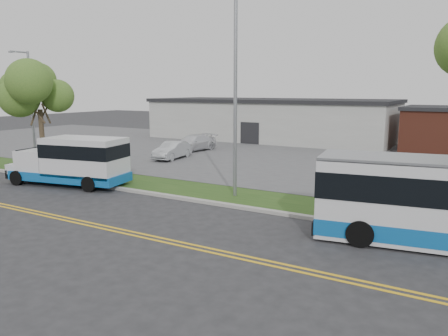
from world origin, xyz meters
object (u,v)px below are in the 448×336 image
Objects in this scene: streetlight_near at (235,91)px; parked_car_a at (172,150)px; tree_west at (39,92)px; shuttle_bus at (75,160)px; parked_car_b at (193,143)px; streetlight_far at (30,101)px; pedestrian at (77,164)px.

parked_car_a is at bearing 141.05° from streetlight_near.
shuttle_bus is (5.93, -2.47, -3.67)m from tree_west.
parked_car_b is (-1.93, 14.51, -0.67)m from shuttle_bus.
streetlight_near is at bearing -45.75° from parked_car_a.
parked_car_b is at bearing 131.35° from streetlight_near.
parked_car_b is (8.00, 9.82, -3.70)m from streetlight_far.
streetlight_near is 5.78× the size of pedestrian.
pedestrian reaches higher than parked_car_b.
streetlight_far is 11.39m from shuttle_bus.
tree_west is 15.01m from streetlight_near.
streetlight_far reaches higher than parked_car_b.
shuttle_bus is at bearing -22.65° from tree_west.
streetlight_near is at bearing -8.05° from streetlight_far.
tree_west is 10.08m from parked_car_a.
pedestrian is 8.62m from parked_car_a.
shuttle_bus is at bearing -167.56° from streetlight_near.
shuttle_bus is at bearing -25.28° from streetlight_far.
tree_west is 13.40m from parked_car_b.
tree_west is at bearing 146.72° from shuttle_bus.
streetlight_far is 9.85m from pedestrian.
streetlight_near reaches higher than pedestrian.
tree_west is 0.86× the size of streetlight_far.
shuttle_bus is 1.58× the size of parked_car_b.
streetlight_near is (15.00, -0.47, 0.11)m from tree_west.
streetlight_near is at bearing 1.81° from shuttle_bus.
shuttle_bus reaches higher than pedestrian.
streetlight_near is 1.19× the size of streetlight_far.
shuttle_bus is (-9.07, -2.00, -3.78)m from streetlight_near.
streetlight_near is 17.24m from parked_car_b.
parked_car_b is at bearing 50.84° from streetlight_far.
shuttle_bus is 1.85× the size of parked_car_a.
shuttle_bus is 14.65m from parked_car_b.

